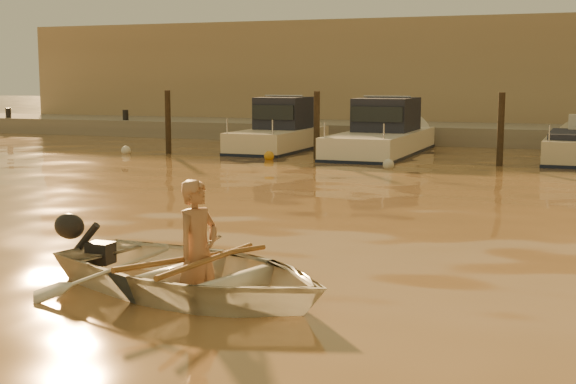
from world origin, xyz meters
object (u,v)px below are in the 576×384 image
at_px(dinghy, 191,272).
at_px(moored_boat_2, 381,134).
at_px(waterfront_building, 542,78).
at_px(person, 198,252).
at_px(moored_boat_1, 278,132).

distance_m(dinghy, moored_boat_2, 17.09).
bearing_deg(waterfront_building, dinghy, -93.91).
xyz_separation_m(dinghy, moored_boat_2, (-2.19, 16.94, 0.38)).
relative_size(moored_boat_2, waterfront_building, 0.16).
bearing_deg(waterfront_building, person, -93.71).
bearing_deg(dinghy, moored_boat_2, 21.53).
bearing_deg(moored_boat_2, dinghy, -82.64).
distance_m(moored_boat_2, waterfront_building, 11.87).
relative_size(dinghy, moored_boat_1, 0.62).
bearing_deg(waterfront_building, moored_boat_2, -110.43).
bearing_deg(dinghy, person, -90.00).
relative_size(person, moored_boat_1, 0.28).
height_order(dinghy, moored_boat_2, moored_boat_2).
bearing_deg(moored_boat_1, person, -71.17).
height_order(dinghy, waterfront_building, waterfront_building).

